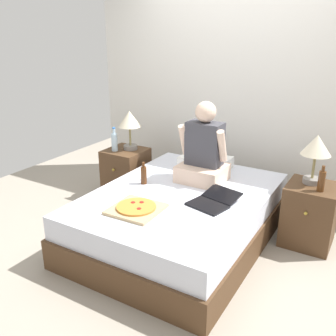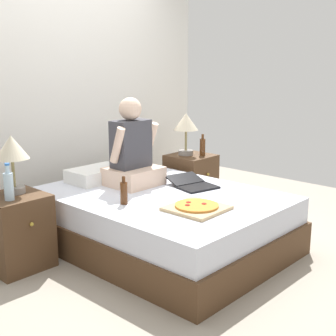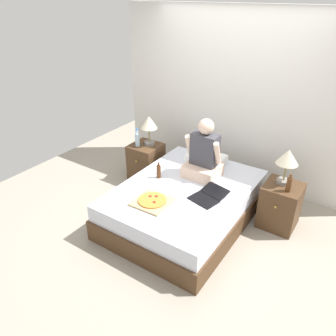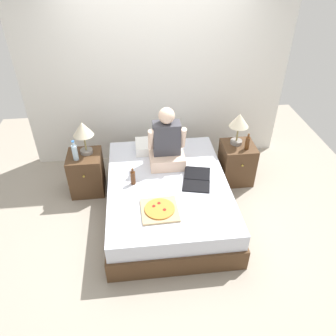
{
  "view_description": "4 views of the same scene",
  "coord_description": "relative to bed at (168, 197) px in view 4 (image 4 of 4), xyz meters",
  "views": [
    {
      "loc": [
        1.5,
        -2.75,
        1.87
      ],
      "look_at": [
        -0.06,
        -0.14,
        0.76
      ],
      "focal_mm": 40.0,
      "sensor_mm": 36.0,
      "label": 1
    },
    {
      "loc": [
        -2.74,
        -2.62,
        1.58
      ],
      "look_at": [
        -0.05,
        -0.12,
        0.73
      ],
      "focal_mm": 50.0,
      "sensor_mm": 36.0,
      "label": 2
    },
    {
      "loc": [
        1.75,
        -3.0,
        2.65
      ],
      "look_at": [
        -0.15,
        -0.17,
        0.79
      ],
      "focal_mm": 35.0,
      "sensor_mm": 36.0,
      "label": 3
    },
    {
      "loc": [
        -0.35,
        -3.09,
        2.97
      ],
      "look_at": [
        -0.01,
        -0.15,
        0.8
      ],
      "focal_mm": 35.0,
      "sensor_mm": 36.0,
      "label": 4
    }
  ],
  "objects": [
    {
      "name": "beer_bottle_on_bed",
      "position": [
        -0.42,
        0.01,
        0.34
      ],
      "size": [
        0.06,
        0.06,
        0.22
      ],
      "color": "#4C2811",
      "rests_on": "bed"
    },
    {
      "name": "beer_bottle",
      "position": [
        1.12,
        0.45,
        0.44
      ],
      "size": [
        0.06,
        0.06,
        0.23
      ],
      "color": "#512D14",
      "rests_on": "nightstand_right"
    },
    {
      "name": "nightstand_left",
      "position": [
        -1.05,
        0.55,
        0.05
      ],
      "size": [
        0.44,
        0.47,
        0.58
      ],
      "color": "#4C331E",
      "rests_on": "ground"
    },
    {
      "name": "laptop",
      "position": [
        0.34,
        -0.07,
        0.27
      ],
      "size": [
        0.4,
        0.48,
        0.07
      ],
      "color": "black",
      "rests_on": "bed"
    },
    {
      "name": "lamp_on_left_nightstand",
      "position": [
        -1.01,
        0.6,
        0.67
      ],
      "size": [
        0.26,
        0.26,
        0.45
      ],
      "color": "gray",
      "rests_on": "nightstand_left"
    },
    {
      "name": "bed",
      "position": [
        0.0,
        0.0,
        0.0
      ],
      "size": [
        1.49,
        2.02,
        0.48
      ],
      "color": "#4C331E",
      "rests_on": "ground"
    },
    {
      "name": "lamp_on_right_nightstand",
      "position": [
        1.02,
        0.6,
        0.67
      ],
      "size": [
        0.26,
        0.26,
        0.45
      ],
      "color": "gray",
      "rests_on": "nightstand_right"
    },
    {
      "name": "person_seated",
      "position": [
        0.03,
        0.39,
        0.53
      ],
      "size": [
        0.47,
        0.4,
        0.78
      ],
      "color": "beige",
      "rests_on": "bed"
    },
    {
      "name": "nightstand_right",
      "position": [
        1.05,
        0.55,
        0.05
      ],
      "size": [
        0.44,
        0.47,
        0.58
      ],
      "color": "#4C331E",
      "rests_on": "ground"
    },
    {
      "name": "water_bottle",
      "position": [
        -1.13,
        0.46,
        0.45
      ],
      "size": [
        0.07,
        0.07,
        0.28
      ],
      "color": "silver",
      "rests_on": "nightstand_left"
    },
    {
      "name": "pillow",
      "position": [
        -0.1,
        0.73,
        0.3
      ],
      "size": [
        0.52,
        0.34,
        0.12
      ],
      "primitive_type": "cube",
      "color": "white",
      "rests_on": "bed"
    },
    {
      "name": "pizza_box",
      "position": [
        -0.14,
        -0.5,
        0.26
      ],
      "size": [
        0.41,
        0.41,
        0.05
      ],
      "color": "tan",
      "rests_on": "bed"
    },
    {
      "name": "ground_plane",
      "position": [
        0.0,
        0.0,
        -0.24
      ],
      "size": [
        5.73,
        5.73,
        0.0
      ],
      "primitive_type": "plane",
      "color": "#9E9384"
    },
    {
      "name": "wall_back",
      "position": [
        0.0,
        1.37,
        1.01
      ],
      "size": [
        3.73,
        0.12,
        2.5
      ],
      "primitive_type": "cube",
      "color": "silver",
      "rests_on": "ground"
    }
  ]
}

